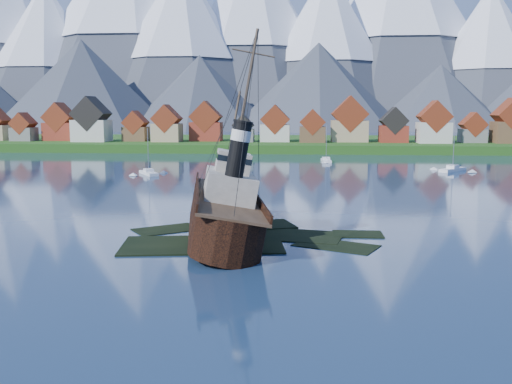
# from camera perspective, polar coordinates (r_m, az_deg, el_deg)

# --- Properties ---
(ground) EXTENTS (1400.00, 1400.00, 0.00)m
(ground) POSITION_cam_1_polar(r_m,az_deg,el_deg) (66.28, -2.49, -5.00)
(ground) COLOR #1C304E
(ground) RESTS_ON ground
(shoal) EXTENTS (31.71, 21.24, 1.14)m
(shoal) POSITION_cam_1_polar(r_m,az_deg,el_deg) (68.25, -0.79, -4.91)
(shoal) COLOR black
(shoal) RESTS_ON ground
(shore_bank) EXTENTS (600.00, 80.00, 3.20)m
(shore_bank) POSITION_cam_1_polar(r_m,az_deg,el_deg) (234.64, 2.60, 4.55)
(shore_bank) COLOR #1D4313
(shore_bank) RESTS_ON ground
(seawall) EXTENTS (600.00, 2.50, 2.00)m
(seawall) POSITION_cam_1_polar(r_m,az_deg,el_deg) (196.76, 2.22, 3.84)
(seawall) COLOR #3F3D38
(seawall) RESTS_ON ground
(town) EXTENTS (250.96, 16.69, 17.30)m
(town) POSITION_cam_1_polar(r_m,az_deg,el_deg) (220.16, -6.25, 6.61)
(town) COLOR maroon
(town) RESTS_ON ground
(mountains) EXTENTS (965.00, 340.00, 205.00)m
(mountains) POSITION_cam_1_polar(r_m,az_deg,el_deg) (550.36, 3.75, 16.00)
(mountains) COLOR #2D333D
(mountains) RESTS_ON ground
(tugboat_wreck) EXTENTS (7.56, 32.56, 25.80)m
(tugboat_wreck) POSITION_cam_1_polar(r_m,az_deg,el_deg) (69.98, -3.46, -1.60)
(tugboat_wreck) COLOR black
(tugboat_wreck) RESTS_ON ground
(sailboat_c) EXTENTS (6.50, 8.62, 11.32)m
(sailboat_c) POSITION_cam_1_polar(r_m,az_deg,el_deg) (136.34, -10.68, 1.83)
(sailboat_c) COLOR white
(sailboat_c) RESTS_ON ground
(sailboat_d) EXTENTS (8.20, 8.78, 13.12)m
(sailboat_d) POSITION_cam_1_polar(r_m,az_deg,el_deg) (149.23, 19.07, 2.09)
(sailboat_d) COLOR white
(sailboat_d) RESTS_ON ground
(sailboat_e) EXTENTS (2.83, 9.86, 11.34)m
(sailboat_e) POSITION_cam_1_polar(r_m,az_deg,el_deg) (167.85, 7.02, 3.10)
(sailboat_e) COLOR white
(sailboat_e) RESTS_ON ground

